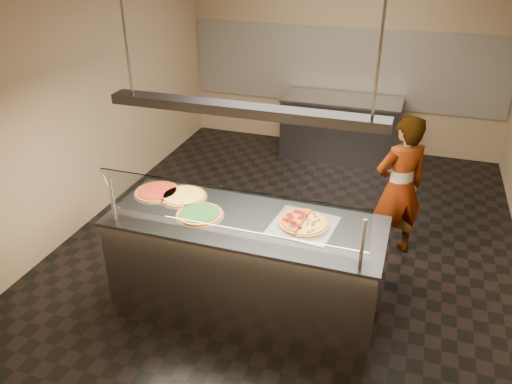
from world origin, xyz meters
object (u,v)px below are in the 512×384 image
(serving_counter, at_px, (246,262))
(prep_table, at_px, (340,127))
(sneeze_guard, at_px, (230,210))
(pizza_cheese, at_px, (183,196))
(half_pizza_sausage, at_px, (316,225))
(pizza_tomato, at_px, (158,191))
(heat_lamp_housing, at_px, (244,110))
(perforated_tray, at_px, (303,224))
(worker, at_px, (399,188))
(pizza_spatula, at_px, (188,202))
(half_pizza_pepperoni, at_px, (292,220))
(pizza_spinach, at_px, (200,214))

(serving_counter, bearing_deg, prep_table, 86.72)
(sneeze_guard, xyz_separation_m, pizza_cheese, (-0.70, 0.55, -0.28))
(half_pizza_sausage, xyz_separation_m, pizza_tomato, (-1.60, 0.14, -0.01))
(heat_lamp_housing, bearing_deg, perforated_tray, 8.63)
(prep_table, distance_m, worker, 2.71)
(serving_counter, height_order, pizza_spatula, pizza_spatula)
(half_pizza_pepperoni, bearing_deg, serving_counter, -169.12)
(pizza_tomato, bearing_deg, half_pizza_sausage, -4.82)
(sneeze_guard, relative_size, prep_table, 1.25)
(sneeze_guard, distance_m, pizza_spinach, 0.58)
(perforated_tray, xyz_separation_m, prep_table, (-0.30, 3.73, -0.47))
(sneeze_guard, height_order, half_pizza_pepperoni, sneeze_guard)
(perforated_tray, distance_m, pizza_tomato, 1.50)
(perforated_tray, distance_m, worker, 1.45)
(pizza_spinach, relative_size, pizza_cheese, 0.95)
(sneeze_guard, distance_m, perforated_tray, 0.72)
(pizza_spatula, relative_size, heat_lamp_housing, 0.10)
(sneeze_guard, bearing_deg, pizza_spinach, 144.91)
(perforated_tray, bearing_deg, serving_counter, -171.37)
(pizza_spatula, bearing_deg, half_pizza_pepperoni, -0.99)
(half_pizza_pepperoni, xyz_separation_m, heat_lamp_housing, (-0.41, -0.08, 0.99))
(pizza_tomato, xyz_separation_m, heat_lamp_housing, (0.98, -0.21, 1.01))
(sneeze_guard, xyz_separation_m, worker, (1.26, 1.66, -0.42))
(half_pizza_pepperoni, height_order, pizza_spinach, half_pizza_pepperoni)
(serving_counter, xyz_separation_m, half_pizza_sausage, (0.62, 0.08, 0.49))
(pizza_tomato, relative_size, heat_lamp_housing, 0.20)
(pizza_spatula, bearing_deg, heat_lamp_housing, -9.06)
(serving_counter, height_order, prep_table, same)
(pizza_cheese, relative_size, worker, 0.29)
(pizza_spinach, xyz_separation_m, prep_table, (0.63, 3.86, -0.48))
(worker, relative_size, heat_lamp_housing, 0.70)
(perforated_tray, height_order, worker, worker)
(perforated_tray, bearing_deg, half_pizza_pepperoni, 179.90)
(sneeze_guard, distance_m, half_pizza_sausage, 0.80)
(perforated_tray, distance_m, prep_table, 3.77)
(heat_lamp_housing, bearing_deg, prep_table, 86.72)
(pizza_spinach, distance_m, prep_table, 3.94)
(pizza_spatula, bearing_deg, half_pizza_sausage, -0.78)
(prep_table, bearing_deg, half_pizza_pepperoni, -87.11)
(pizza_spatula, height_order, heat_lamp_housing, heat_lamp_housing)
(half_pizza_sausage, height_order, pizza_tomato, half_pizza_sausage)
(serving_counter, distance_m, heat_lamp_housing, 1.48)
(pizza_tomato, xyz_separation_m, worker, (2.24, 1.11, -0.14))
(pizza_spatula, height_order, prep_table, pizza_spatula)
(half_pizza_pepperoni, xyz_separation_m, half_pizza_sausage, (0.22, 0.00, -0.01))
(pizza_cheese, xyz_separation_m, pizza_spatula, (0.11, -0.12, 0.01))
(pizza_spatula, bearing_deg, worker, 33.44)
(pizza_tomato, xyz_separation_m, prep_table, (1.20, 3.59, -0.48))
(pizza_tomato, height_order, prep_table, pizza_tomato)
(half_pizza_pepperoni, relative_size, heat_lamp_housing, 0.20)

